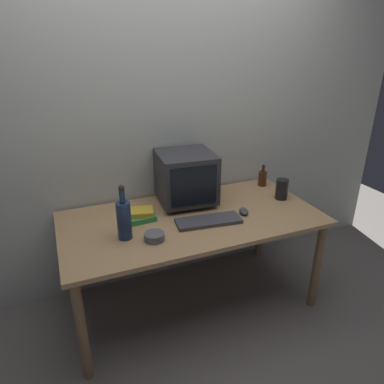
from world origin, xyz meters
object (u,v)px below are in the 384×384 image
(computer_mouse, at_px, (244,211))
(metal_canister, at_px, (282,189))
(keyboard, at_px, (208,221))
(book_stack, at_px, (140,215))
(bottle_tall, at_px, (124,219))
(crt_monitor, at_px, (186,177))
(cd_spindle, at_px, (154,237))
(bottle_short, at_px, (263,178))

(computer_mouse, distance_m, metal_canister, 0.40)
(keyboard, height_order, metal_canister, metal_canister)
(keyboard, xyz_separation_m, book_stack, (-0.40, 0.21, 0.02))
(bottle_tall, distance_m, book_stack, 0.26)
(metal_canister, bearing_deg, crt_monitor, 163.05)
(keyboard, distance_m, computer_mouse, 0.27)
(crt_monitor, relative_size, book_stack, 2.08)
(bottle_tall, bearing_deg, computer_mouse, 0.79)
(crt_monitor, distance_m, computer_mouse, 0.47)
(cd_spindle, distance_m, metal_canister, 1.06)
(computer_mouse, bearing_deg, keyboard, -156.37)
(book_stack, bearing_deg, computer_mouse, -15.82)
(keyboard, distance_m, metal_canister, 0.67)
(bottle_tall, distance_m, cd_spindle, 0.21)
(crt_monitor, height_order, bottle_tall, crt_monitor)
(cd_spindle, relative_size, metal_canister, 0.80)
(computer_mouse, bearing_deg, crt_monitor, 151.13)
(bottle_short, bearing_deg, bottle_tall, -161.69)
(book_stack, distance_m, cd_spindle, 0.29)
(keyboard, height_order, computer_mouse, computer_mouse)
(cd_spindle, bearing_deg, bottle_tall, 149.87)
(computer_mouse, relative_size, metal_canister, 0.67)
(bottle_tall, distance_m, metal_canister, 1.20)
(crt_monitor, distance_m, book_stack, 0.43)
(keyboard, bearing_deg, cd_spindle, -162.48)
(bottle_tall, relative_size, cd_spindle, 2.83)
(cd_spindle, height_order, metal_canister, metal_canister)
(bottle_tall, xyz_separation_m, bottle_short, (1.20, 0.40, -0.06))
(crt_monitor, xyz_separation_m, cd_spindle, (-0.36, -0.42, -0.17))
(bottle_tall, xyz_separation_m, metal_canister, (1.19, 0.13, -0.05))
(computer_mouse, xyz_separation_m, cd_spindle, (-0.66, -0.10, 0.00))
(bottle_tall, height_order, bottle_short, bottle_tall)
(crt_monitor, relative_size, keyboard, 0.99)
(keyboard, bearing_deg, crt_monitor, 100.02)
(book_stack, height_order, cd_spindle, book_stack)
(book_stack, bearing_deg, bottle_short, 10.51)
(crt_monitor, bearing_deg, bottle_tall, -147.30)
(computer_mouse, height_order, bottle_short, bottle_short)
(computer_mouse, distance_m, bottle_tall, 0.82)
(computer_mouse, xyz_separation_m, bottle_short, (0.39, 0.39, 0.05))
(computer_mouse, height_order, bottle_tall, bottle_tall)
(bottle_short, bearing_deg, cd_spindle, -155.13)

